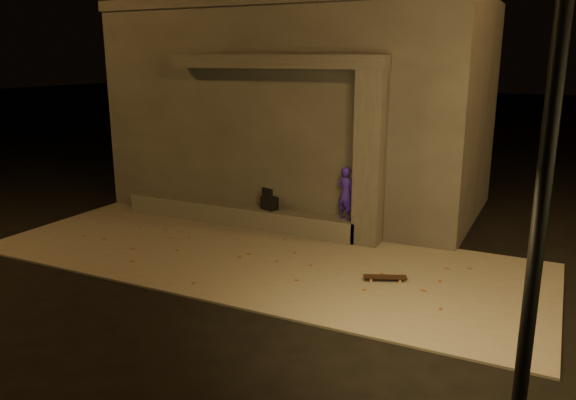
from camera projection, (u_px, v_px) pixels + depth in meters
The scene contains 10 objects.
ground at pixel (199, 295), 9.42m from camera, with size 120.00×120.00×0.00m, color black.
sidewalk at pixel (257, 257), 11.16m from camera, with size 11.00×4.40×0.04m, color #68645C.
building at pixel (306, 106), 14.85m from camera, with size 9.00×5.10×5.22m.
ledge at pixel (238, 214), 13.26m from camera, with size 6.00×0.55×0.45m, color #53514B.
column at pixel (370, 159), 11.50m from camera, with size 0.55×0.55×3.60m, color #3B3936.
canopy at pixel (275, 62), 12.01m from camera, with size 5.00×0.70×0.28m, color #3B3936.
skateboarder at pixel (346, 193), 11.91m from camera, with size 0.42×0.28×1.16m, color #2F19A6.
backpack at pixel (269, 202), 12.80m from camera, with size 0.42×0.34×0.51m.
skateboard at pixel (385, 277), 9.88m from camera, with size 0.77×0.48×0.08m.
street_lamp_0 at pixel (558, 60), 4.65m from camera, with size 0.36×0.36×6.75m.
Camera 1 is at (5.21, -7.18, 3.87)m, focal length 35.00 mm.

